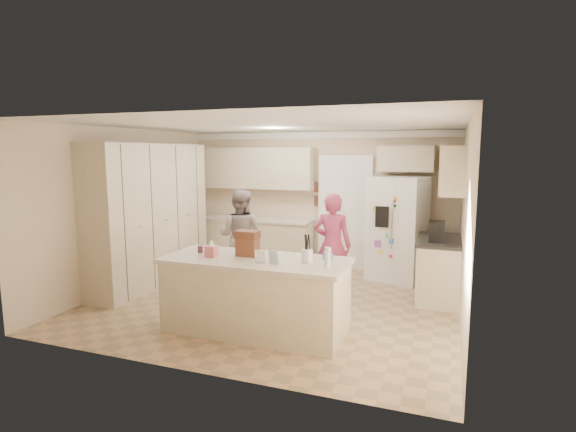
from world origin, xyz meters
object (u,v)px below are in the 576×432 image
(island_base, at_px, (256,297))
(teen_girl, at_px, (332,245))
(dollhouse_body, at_px, (248,247))
(teen_boy, at_px, (240,236))
(utensil_crock, at_px, (307,256))
(coffee_maker, at_px, (437,231))
(tissue_box, at_px, (212,251))
(refrigerator, at_px, (397,229))

(island_base, bearing_deg, teen_girl, 71.70)
(dollhouse_body, xyz_separation_m, teen_boy, (-0.97, 1.78, -0.24))
(island_base, distance_m, utensil_crock, 0.86)
(island_base, bearing_deg, teen_boy, 120.84)
(dollhouse_body, bearing_deg, coffee_maker, 39.29)
(dollhouse_body, bearing_deg, teen_girl, 65.84)
(tissue_box, height_order, teen_girl, teen_girl)
(island_base, height_order, teen_girl, teen_girl)
(refrigerator, height_order, coffee_maker, refrigerator)
(tissue_box, distance_m, dollhouse_body, 0.45)
(teen_girl, bearing_deg, refrigerator, -124.10)
(dollhouse_body, bearing_deg, teen_boy, 118.64)
(island_base, height_order, dollhouse_body, dollhouse_body)
(utensil_crock, bearing_deg, coffee_maker, 52.88)
(tissue_box, height_order, dollhouse_body, dollhouse_body)
(coffee_maker, height_order, dollhouse_body, coffee_maker)
(teen_boy, bearing_deg, island_base, 116.18)
(tissue_box, relative_size, dollhouse_body, 0.54)
(refrigerator, bearing_deg, tissue_box, -105.38)
(island_base, bearing_deg, refrigerator, 64.69)
(utensil_crock, relative_size, tissue_box, 1.07)
(island_base, relative_size, utensil_crock, 14.67)
(tissue_box, bearing_deg, teen_girl, 57.98)
(refrigerator, distance_m, tissue_box, 3.58)
(utensil_crock, bearing_deg, refrigerator, 75.71)
(refrigerator, xyz_separation_m, teen_boy, (-2.50, -1.04, -0.10))
(refrigerator, height_order, teen_girl, refrigerator)
(utensil_crock, xyz_separation_m, tissue_box, (-1.20, -0.15, -0.00))
(tissue_box, bearing_deg, island_base, 10.30)
(teen_girl, bearing_deg, teen_boy, -8.37)
(refrigerator, bearing_deg, teen_boy, -140.20)
(coffee_maker, bearing_deg, utensil_crock, -127.12)
(dollhouse_body, bearing_deg, tissue_box, -153.43)
(island_base, relative_size, dollhouse_body, 8.46)
(island_base, distance_m, teen_boy, 2.22)
(coffee_maker, relative_size, tissue_box, 2.14)
(island_base, relative_size, teen_boy, 1.38)
(coffee_maker, bearing_deg, tissue_box, -142.43)
(teen_girl, bearing_deg, utensil_crock, 92.94)
(utensil_crock, height_order, teen_boy, teen_boy)
(teen_boy, height_order, teen_girl, teen_girl)
(utensil_crock, height_order, dollhouse_body, dollhouse_body)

